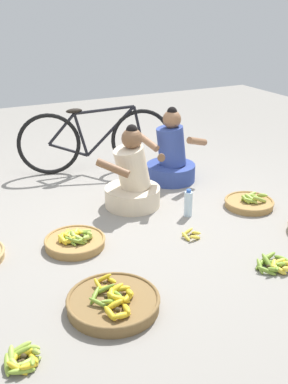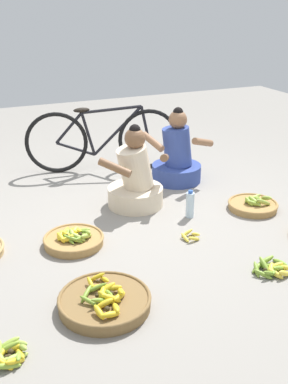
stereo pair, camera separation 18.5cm
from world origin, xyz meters
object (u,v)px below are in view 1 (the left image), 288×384
Objects in this scene: vendor_woman_front at (133,181)px; loose_bananas_back_right at (23,359)px; banana_basket_mid_left at (249,202)px; banana_basket_front_left at (75,241)px; loose_bananas_back_left at (191,235)px; bicycle_leaning at (96,140)px; vendor_woman_behind at (171,158)px; water_bottle at (188,204)px; banana_basket_near_bicycle at (113,302)px; loose_bananas_front_center at (275,264)px.

loose_bananas_back_right is (-1.40, -1.60, -0.22)m from vendor_woman_front.
banana_basket_mid_left is 1.71m from banana_basket_front_left.
bicycle_leaning is at bearing 94.08° from loose_bananas_back_left.
banana_basket_front_left is (-1.71, 0.00, 0.01)m from banana_basket_mid_left.
vendor_woman_front reaches higher than loose_bananas_back_left.
loose_bananas_back_right is (-2.04, -2.00, -0.22)m from vendor_woman_behind.
banana_basket_near_bicycle is at bearing -139.90° from water_bottle.
loose_bananas_back_right is at bearing -152.61° from loose_bananas_back_left.
banana_basket_near_bicycle is 1.95m from banana_basket_mid_left.
loose_bananas_back_left is (0.13, -1.82, -0.33)m from bicycle_leaning.
water_bottle reaches higher than banana_basket_front_left.
water_bottle is (1.75, 1.17, 0.09)m from loose_bananas_back_right.
water_bottle reaches higher than banana_basket_near_bicycle.
banana_basket_near_bicycle is at bearing -92.40° from banana_basket_front_left.
loose_bananas_back_right is 1.69× the size of loose_bananas_back_left.
loose_bananas_back_right is (-1.43, -2.63, -0.33)m from bicycle_leaning.
vendor_woman_front is at bearing 107.67° from loose_bananas_front_center.
vendor_woman_behind is 0.89m from water_bottle.
loose_bananas_front_center is 0.73m from loose_bananas_back_left.
banana_basket_mid_left reaches higher than loose_bananas_back_right.
loose_bananas_front_center is at bearing 4.41° from loose_bananas_back_right.
banana_basket_near_bicycle is at bearing -108.57° from bicycle_leaning.
banana_basket_mid_left is at bearing -27.68° from vendor_woman_front.
vendor_woman_front reaches higher than loose_bananas_front_center.
banana_basket_near_bicycle is 1.10m from loose_bananas_back_left.
loose_bananas_back_left is at bearing 27.39° from loose_bananas_back_right.
loose_bananas_front_center is (0.46, -1.45, -0.22)m from vendor_woman_front.
loose_bananas_back_left is at bearing -111.76° from vendor_woman_behind.
banana_basket_front_left is 1.89× the size of water_bottle.
loose_bananas_back_right is 2.11m from water_bottle.
vendor_woman_behind reaches higher than banana_basket_mid_left.
loose_bananas_back_right is 1.76m from loose_bananas_back_left.
loose_bananas_back_right is 1.87m from loose_bananas_front_center.
banana_basket_front_left is at bearing -146.48° from vendor_woman_behind.
bicycle_leaning is 2.77× the size of banana_basket_near_bicycle.
loose_bananas_front_center is 1.14× the size of water_bottle.
loose_bananas_front_center is (0.43, -2.48, -0.33)m from bicycle_leaning.
water_bottle is at bearing -109.06° from vendor_woman_behind.
vendor_woman_behind is 1.73× the size of banana_basket_mid_left.
vendor_woman_behind is at bearing -45.78° from bicycle_leaning.
loose_bananas_back_right is 0.84× the size of loose_bananas_front_center.
banana_basket_front_left reaches higher than loose_bananas_front_center.
vendor_woman_behind is at bearing 44.50° from loose_bananas_back_right.
water_bottle is at bearing 62.43° from loose_bananas_back_left.
loose_bananas_back_right is 0.95× the size of water_bottle.
banana_basket_near_bicycle reaches higher than loose_bananas_back_left.
banana_basket_front_left is 1.09m from water_bottle.
banana_basket_front_left is 1.98× the size of loose_bananas_back_right.
water_bottle is at bearing 172.22° from banana_basket_mid_left.
banana_basket_front_left is at bearing 141.76° from loose_bananas_front_center.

